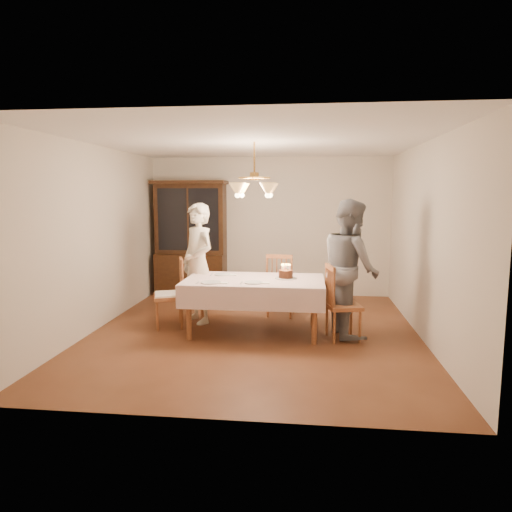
# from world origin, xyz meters

# --- Properties ---
(ground) EXTENTS (5.00, 5.00, 0.00)m
(ground) POSITION_xyz_m (0.00, 0.00, 0.00)
(ground) COLOR #542B18
(ground) RESTS_ON ground
(room_shell) EXTENTS (5.00, 5.00, 5.00)m
(room_shell) POSITION_xyz_m (0.00, 0.00, 1.58)
(room_shell) COLOR white
(room_shell) RESTS_ON ground
(dining_table) EXTENTS (1.90, 1.10, 0.76)m
(dining_table) POSITION_xyz_m (0.00, 0.00, 0.68)
(dining_table) COLOR brown
(dining_table) RESTS_ON ground
(china_hutch) EXTENTS (1.38, 0.54, 2.16)m
(china_hutch) POSITION_xyz_m (-1.47, 2.25, 1.04)
(china_hutch) COLOR black
(china_hutch) RESTS_ON ground
(chair_far_side) EXTENTS (0.49, 0.47, 1.00)m
(chair_far_side) POSITION_xyz_m (0.32, 0.94, 0.44)
(chair_far_side) COLOR brown
(chair_far_side) RESTS_ON ground
(chair_left_end) EXTENTS (0.54, 0.55, 1.00)m
(chair_left_end) POSITION_xyz_m (-1.25, 0.14, 0.45)
(chair_left_end) COLOR brown
(chair_left_end) RESTS_ON ground
(chair_right_end) EXTENTS (0.51, 0.52, 1.00)m
(chair_right_end) POSITION_xyz_m (1.19, -0.16, 0.44)
(chair_right_end) COLOR brown
(chair_right_end) RESTS_ON ground
(elderly_woman) EXTENTS (0.76, 0.76, 1.79)m
(elderly_woman) POSITION_xyz_m (-0.90, 0.44, 0.89)
(elderly_woman) COLOR white
(elderly_woman) RESTS_ON ground
(adult_in_grey) EXTENTS (0.91, 1.05, 1.86)m
(adult_in_grey) POSITION_xyz_m (1.30, 0.08, 0.93)
(adult_in_grey) COLOR slate
(adult_in_grey) RESTS_ON ground
(birthday_cake) EXTENTS (0.30, 0.30, 0.20)m
(birthday_cake) POSITION_xyz_m (0.43, 0.08, 0.81)
(birthday_cake) COLOR white
(birthday_cake) RESTS_ON dining_table
(place_setting_near_left) EXTENTS (0.41, 0.27, 0.02)m
(place_setting_near_left) POSITION_xyz_m (-0.52, -0.35, 0.77)
(place_setting_near_left) COLOR white
(place_setting_near_left) RESTS_ON dining_table
(place_setting_near_right) EXTENTS (0.39, 0.24, 0.02)m
(place_setting_near_right) POSITION_xyz_m (0.04, -0.29, 0.77)
(place_setting_near_right) COLOR white
(place_setting_near_right) RESTS_ON dining_table
(place_setting_far_left) EXTENTS (0.38, 0.23, 0.02)m
(place_setting_far_left) POSITION_xyz_m (-0.48, 0.25, 0.77)
(place_setting_far_left) COLOR white
(place_setting_far_left) RESTS_ON dining_table
(chandelier) EXTENTS (0.62, 0.62, 0.73)m
(chandelier) POSITION_xyz_m (-0.00, -0.00, 1.98)
(chandelier) COLOR #BF8C3F
(chandelier) RESTS_ON ground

